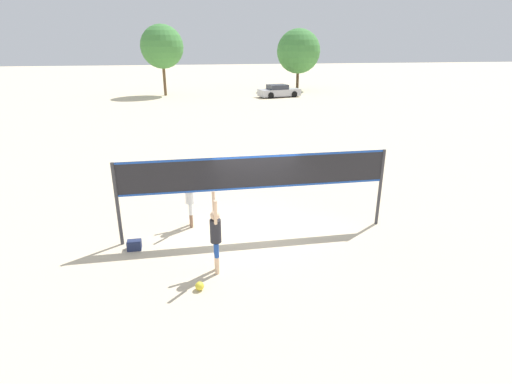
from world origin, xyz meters
name	(u,v)px	position (x,y,z in m)	size (l,w,h in m)	color
ground_plane	(256,233)	(0.00, 0.00, 0.00)	(200.00, 200.00, 0.00)	beige
volleyball_net	(256,178)	(0.00, 0.00, 1.82)	(8.07, 0.10, 2.48)	#38383D
player_spiker	(216,233)	(-1.38, -1.99, 1.10)	(0.28, 0.70, 2.10)	beige
player_blocker	(190,196)	(-1.95, 0.88, 1.02)	(0.28, 0.68, 1.95)	#8C664C
volleyball	(200,286)	(-1.86, -2.74, 0.11)	(0.21, 0.21, 0.21)	yellow
gear_bag	(134,245)	(-3.60, -0.40, 0.13)	(0.39, 0.30, 0.26)	navy
parked_car_near	(279,91)	(8.22, 31.88, 0.60)	(4.69, 2.64, 1.31)	#B7B7BC
tree_left_cluster	(162,47)	(-3.86, 35.38, 5.09)	(4.55, 4.55, 7.38)	brown
tree_right_cluster	(298,51)	(11.91, 37.71, 4.53)	(5.14, 5.14, 7.11)	#4C3823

